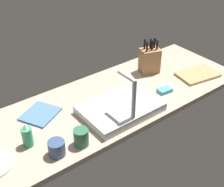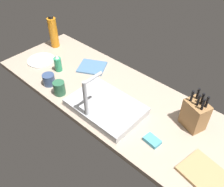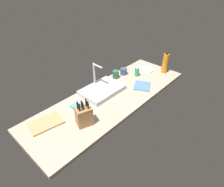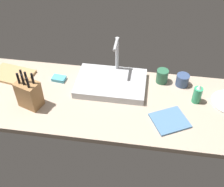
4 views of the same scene
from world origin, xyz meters
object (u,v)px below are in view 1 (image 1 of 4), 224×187
object	(u,v)px
dish_towel	(40,114)
cutting_board	(198,75)
ceramic_cup	(57,148)
coffee_mug	(81,137)
faucet	(132,98)
knife_block	(150,60)
soap_bottle	(27,136)
dish_sponge	(165,90)
sink_basin	(120,108)

from	to	relation	value
dish_towel	cutting_board	bearing A→B (deg)	166.30
cutting_board	ceramic_cup	size ratio (longest dim) A/B	3.29
dish_towel	coffee_mug	xyz separation A→B (cm)	(-5.69, 35.56, 4.14)
cutting_board	dish_towel	world-z (taller)	cutting_board
faucet	dish_towel	bearing A→B (deg)	-45.99
coffee_mug	faucet	bearing A→B (deg)	175.29
knife_block	coffee_mug	distance (cm)	86.87
soap_bottle	ceramic_cup	size ratio (longest dim) A/B	1.60
faucet	dish_sponge	size ratio (longest dim) A/B	3.25
dish_sponge	soap_bottle	bearing A→B (deg)	-4.64
knife_block	cutting_board	xyz separation A→B (cm)	(-23.24, 25.28, -8.34)
soap_bottle	dish_sponge	xyz separation A→B (cm)	(-91.43, 7.42, -4.67)
knife_block	dish_towel	bearing A→B (deg)	18.47
cutting_board	coffee_mug	distance (cm)	103.36
soap_bottle	dish_towel	size ratio (longest dim) A/B	0.68
dish_sponge	sink_basin	bearing A→B (deg)	-1.63
sink_basin	soap_bottle	distance (cm)	55.67
faucet	soap_bottle	world-z (taller)	faucet
soap_bottle	dish_sponge	size ratio (longest dim) A/B	1.50
ceramic_cup	dish_sponge	distance (cm)	83.44
sink_basin	dish_sponge	distance (cm)	36.27
cutting_board	coffee_mug	world-z (taller)	coffee_mug
sink_basin	dish_towel	bearing A→B (deg)	-33.46
faucet	ceramic_cup	size ratio (longest dim) A/B	3.45
sink_basin	faucet	distance (cm)	19.27
faucet	dish_sponge	distance (cm)	43.11
dish_towel	dish_sponge	size ratio (longest dim) A/B	2.20
knife_block	soap_bottle	bearing A→B (deg)	29.45
knife_block	dish_towel	world-z (taller)	knife_block
faucet	ceramic_cup	distance (cm)	46.65
knife_block	ceramic_cup	bearing A→B (deg)	38.82
cutting_board	dish_sponge	size ratio (longest dim) A/B	3.09
faucet	dish_towel	xyz separation A→B (cm)	(36.83, -38.13, -16.51)
soap_bottle	ceramic_cup	bearing A→B (deg)	119.43
sink_basin	coffee_mug	xyz separation A→B (cm)	(33.35, 9.77, 2.28)
cutting_board	knife_block	bearing A→B (deg)	-47.41
faucet	sink_basin	bearing A→B (deg)	-100.14
sink_basin	soap_bottle	world-z (taller)	soap_bottle
ceramic_cup	dish_sponge	bearing A→B (deg)	-174.89
sink_basin	cutting_board	xyz separation A→B (cm)	(-69.54, 0.68, -1.56)
faucet	knife_block	xyz separation A→B (cm)	(-48.51, -36.94, -7.87)
cutting_board	ceramic_cup	bearing A→B (deg)	3.82
faucet	cutting_board	bearing A→B (deg)	-170.77
dish_towel	coffee_mug	world-z (taller)	coffee_mug
dish_sponge	dish_towel	bearing A→B (deg)	-19.62
dish_sponge	faucet	bearing A→B (deg)	16.38
soap_bottle	coffee_mug	bearing A→B (deg)	143.52
ceramic_cup	soap_bottle	bearing A→B (deg)	-60.57
faucet	coffee_mug	bearing A→B (deg)	-4.71
soap_bottle	dish_towel	bearing A→B (deg)	-129.78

